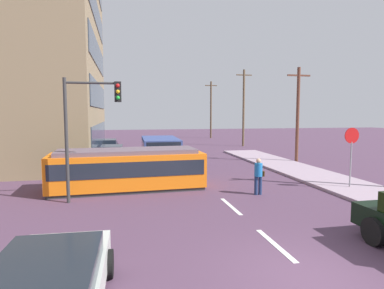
{
  "coord_description": "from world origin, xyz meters",
  "views": [
    {
      "loc": [
        -4.14,
        -6.48,
        3.71
      ],
      "look_at": [
        -0.8,
        9.84,
        2.15
      ],
      "focal_mm": 31.24,
      "sensor_mm": 36.0,
      "label": 1
    }
  ],
  "objects_px": {
    "parked_sedan_far": "(112,153)",
    "stop_sign": "(351,145)",
    "pedestrian_crossing": "(258,174)",
    "parked_sedan_furthest": "(108,145)",
    "utility_pole_mid": "(298,113)",
    "utility_pole_far": "(244,107)",
    "utility_pole_distant": "(211,109)",
    "traffic_light_mast": "(88,117)",
    "streetcar_tram": "(128,169)",
    "city_bus": "(160,149)",
    "parked_sedan_mid": "(97,165)",
    "parked_sedan_near": "(48,286)"
  },
  "relations": [
    {
      "from": "parked_sedan_far",
      "to": "stop_sign",
      "type": "height_order",
      "value": "stop_sign"
    },
    {
      "from": "pedestrian_crossing",
      "to": "parked_sedan_furthest",
      "type": "height_order",
      "value": "pedestrian_crossing"
    },
    {
      "from": "utility_pole_mid",
      "to": "utility_pole_far",
      "type": "xyz_separation_m",
      "value": [
        0.49,
        12.83,
        0.74
      ]
    },
    {
      "from": "parked_sedan_far",
      "to": "utility_pole_distant",
      "type": "relative_size",
      "value": 0.53
    },
    {
      "from": "parked_sedan_furthest",
      "to": "traffic_light_mast",
      "type": "bearing_deg",
      "value": -89.73
    },
    {
      "from": "streetcar_tram",
      "to": "stop_sign",
      "type": "relative_size",
      "value": 2.59
    },
    {
      "from": "utility_pole_far",
      "to": "utility_pole_mid",
      "type": "bearing_deg",
      "value": -92.18
    },
    {
      "from": "city_bus",
      "to": "utility_pole_distant",
      "type": "distance_m",
      "value": 26.51
    },
    {
      "from": "streetcar_tram",
      "to": "city_bus",
      "type": "distance_m",
      "value": 8.09
    },
    {
      "from": "traffic_light_mast",
      "to": "utility_pole_mid",
      "type": "bearing_deg",
      "value": 31.1
    },
    {
      "from": "pedestrian_crossing",
      "to": "stop_sign",
      "type": "bearing_deg",
      "value": 0.94
    },
    {
      "from": "pedestrian_crossing",
      "to": "utility_pole_far",
      "type": "height_order",
      "value": "utility_pole_far"
    },
    {
      "from": "city_bus",
      "to": "parked_sedan_mid",
      "type": "relative_size",
      "value": 1.22
    },
    {
      "from": "city_bus",
      "to": "pedestrian_crossing",
      "type": "height_order",
      "value": "city_bus"
    },
    {
      "from": "utility_pole_far",
      "to": "city_bus",
      "type": "bearing_deg",
      "value": -132.6
    },
    {
      "from": "utility_pole_mid",
      "to": "utility_pole_distant",
      "type": "relative_size",
      "value": 0.84
    },
    {
      "from": "parked_sedan_near",
      "to": "parked_sedan_furthest",
      "type": "height_order",
      "value": "same"
    },
    {
      "from": "parked_sedan_far",
      "to": "parked_sedan_furthest",
      "type": "bearing_deg",
      "value": 95.14
    },
    {
      "from": "utility_pole_far",
      "to": "parked_sedan_mid",
      "type": "bearing_deg",
      "value": -133.99
    },
    {
      "from": "city_bus",
      "to": "parked_sedan_furthest",
      "type": "height_order",
      "value": "city_bus"
    },
    {
      "from": "streetcar_tram",
      "to": "utility_pole_distant",
      "type": "relative_size",
      "value": 0.89
    },
    {
      "from": "parked_sedan_mid",
      "to": "utility_pole_mid",
      "type": "relative_size",
      "value": 0.63
    },
    {
      "from": "pedestrian_crossing",
      "to": "utility_pole_distant",
      "type": "relative_size",
      "value": 0.2
    },
    {
      "from": "pedestrian_crossing",
      "to": "traffic_light_mast",
      "type": "bearing_deg",
      "value": 177.93
    },
    {
      "from": "parked_sedan_furthest",
      "to": "utility_pole_far",
      "type": "relative_size",
      "value": 0.5
    },
    {
      "from": "utility_pole_mid",
      "to": "utility_pole_far",
      "type": "bearing_deg",
      "value": 87.82
    },
    {
      "from": "parked_sedan_furthest",
      "to": "utility_pole_far",
      "type": "height_order",
      "value": "utility_pole_far"
    },
    {
      "from": "pedestrian_crossing",
      "to": "parked_sedan_near",
      "type": "height_order",
      "value": "pedestrian_crossing"
    },
    {
      "from": "pedestrian_crossing",
      "to": "stop_sign",
      "type": "relative_size",
      "value": 0.58
    },
    {
      "from": "city_bus",
      "to": "stop_sign",
      "type": "xyz_separation_m",
      "value": [
        8.18,
        -9.99,
        1.1
      ]
    },
    {
      "from": "streetcar_tram",
      "to": "utility_pole_distant",
      "type": "height_order",
      "value": "utility_pole_distant"
    },
    {
      "from": "parked_sedan_far",
      "to": "parked_sedan_furthest",
      "type": "height_order",
      "value": "same"
    },
    {
      "from": "city_bus",
      "to": "parked_sedan_far",
      "type": "relative_size",
      "value": 1.23
    },
    {
      "from": "utility_pole_distant",
      "to": "utility_pole_mid",
      "type": "bearing_deg",
      "value": -90.09
    },
    {
      "from": "city_bus",
      "to": "utility_pole_far",
      "type": "bearing_deg",
      "value": 47.4
    },
    {
      "from": "parked_sedan_far",
      "to": "utility_pole_far",
      "type": "relative_size",
      "value": 0.52
    },
    {
      "from": "parked_sedan_far",
      "to": "utility_pole_mid",
      "type": "height_order",
      "value": "utility_pole_mid"
    },
    {
      "from": "parked_sedan_furthest",
      "to": "traffic_light_mast",
      "type": "height_order",
      "value": "traffic_light_mast"
    },
    {
      "from": "parked_sedan_furthest",
      "to": "utility_pole_far",
      "type": "bearing_deg",
      "value": 9.61
    },
    {
      "from": "parked_sedan_near",
      "to": "utility_pole_distant",
      "type": "relative_size",
      "value": 0.54
    },
    {
      "from": "parked_sedan_far",
      "to": "traffic_light_mast",
      "type": "distance_m",
      "value": 12.84
    },
    {
      "from": "parked_sedan_far",
      "to": "utility_pole_far",
      "type": "height_order",
      "value": "utility_pole_far"
    },
    {
      "from": "utility_pole_mid",
      "to": "pedestrian_crossing",
      "type": "bearing_deg",
      "value": -127.53
    },
    {
      "from": "city_bus",
      "to": "stop_sign",
      "type": "bearing_deg",
      "value": -50.68
    },
    {
      "from": "utility_pole_far",
      "to": "stop_sign",
      "type": "bearing_deg",
      "value": -96.54
    },
    {
      "from": "parked_sedan_mid",
      "to": "parked_sedan_furthest",
      "type": "distance_m",
      "value": 12.85
    },
    {
      "from": "stop_sign",
      "to": "traffic_light_mast",
      "type": "height_order",
      "value": "traffic_light_mast"
    },
    {
      "from": "parked_sedan_mid",
      "to": "utility_pole_mid",
      "type": "distance_m",
      "value": 14.87
    },
    {
      "from": "parked_sedan_near",
      "to": "parked_sedan_furthest",
      "type": "bearing_deg",
      "value": 90.3
    },
    {
      "from": "parked_sedan_mid",
      "to": "parked_sedan_furthest",
      "type": "bearing_deg",
      "value": 89.77
    }
  ]
}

